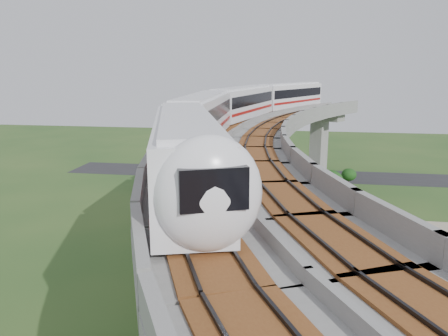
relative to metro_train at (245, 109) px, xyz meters
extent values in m
plane|color=#254A1D|center=(-0.55, -4.97, -12.31)|extent=(160.00, 160.00, 0.00)
cube|color=gray|center=(13.45, -6.97, -12.29)|extent=(18.00, 26.00, 0.04)
cube|color=#232326|center=(-0.55, 25.03, -12.29)|extent=(60.00, 8.00, 0.03)
cube|color=#99968E|center=(8.56, 26.82, -8.11)|extent=(2.86, 2.93, 8.40)
cube|color=#99968E|center=(8.56, 26.82, -3.31)|extent=(7.21, 5.74, 1.20)
cube|color=#99968E|center=(0.36, 5.45, -8.11)|extent=(2.35, 2.51, 8.40)
cube|color=#99968E|center=(0.36, 5.45, -3.31)|extent=(7.31, 3.58, 1.20)
cube|color=#99968E|center=(0.36, -15.39, -8.11)|extent=(2.35, 2.51, 8.40)
cube|color=#99968E|center=(0.36, -15.39, -3.31)|extent=(7.31, 3.58, 1.20)
cube|color=gray|center=(5.63, 21.57, -2.31)|extent=(16.42, 20.91, 0.80)
cube|color=gray|center=(1.78, 23.47, -1.41)|extent=(8.66, 17.08, 1.00)
cube|color=gray|center=(9.49, 19.66, -1.41)|extent=(8.66, 17.08, 1.00)
cube|color=brown|center=(3.66, 22.54, -1.85)|extent=(10.68, 18.08, 0.12)
cube|color=black|center=(3.66, 22.54, -1.73)|extent=(9.69, 17.59, 0.12)
cube|color=brown|center=(7.61, 20.59, -1.85)|extent=(10.68, 18.08, 0.12)
cube|color=black|center=(7.61, 20.59, -1.73)|extent=(9.69, 17.59, 0.12)
cube|color=gray|center=(0.14, 4.16, -2.31)|extent=(11.77, 20.03, 0.80)
cube|color=gray|center=(-4.11, 4.81, -1.41)|extent=(3.22, 18.71, 1.00)
cube|color=gray|center=(4.39, 3.50, -1.41)|extent=(3.22, 18.71, 1.00)
cube|color=brown|center=(-2.03, 4.49, -1.85)|extent=(5.44, 19.05, 0.12)
cube|color=black|center=(-2.03, 4.49, -1.73)|extent=(4.35, 18.88, 0.12)
cube|color=brown|center=(2.32, 3.82, -1.85)|extent=(5.44, 19.05, 0.12)
cube|color=black|center=(2.32, 3.82, -1.73)|extent=(4.35, 18.88, 0.12)
cube|color=gray|center=(0.14, -14.10, -2.31)|extent=(11.77, 20.03, 0.80)
cube|color=gray|center=(-4.11, -14.75, -1.41)|extent=(3.22, 18.71, 1.00)
cube|color=gray|center=(4.39, -13.44, -1.41)|extent=(3.22, 18.71, 1.00)
cube|color=brown|center=(-2.03, -14.43, -1.85)|extent=(5.44, 19.05, 0.12)
cube|color=black|center=(-2.03, -14.43, -1.73)|extent=(4.35, 18.88, 0.12)
cube|color=brown|center=(2.32, -13.76, -1.85)|extent=(5.44, 19.05, 0.12)
cube|color=black|center=(2.32, -13.76, -1.73)|extent=(4.35, 18.88, 0.12)
cube|color=gray|center=(5.63, -31.51, -2.31)|extent=(16.42, 20.91, 0.80)
cube|color=gray|center=(1.78, -33.41, -1.41)|extent=(8.66, 17.08, 1.00)
cube|color=brown|center=(3.66, -32.48, -1.85)|extent=(10.68, 18.08, 0.12)
cube|color=black|center=(3.66, -32.48, -1.73)|extent=(9.69, 17.59, 0.12)
cube|color=brown|center=(7.61, -30.54, -1.85)|extent=(10.68, 18.08, 0.12)
cube|color=black|center=(7.61, -30.54, -1.73)|extent=(9.69, 17.59, 0.12)
cube|color=white|center=(-0.34, -22.14, -0.07)|extent=(6.73, 15.16, 3.20)
cube|color=white|center=(-0.34, -22.14, 1.63)|extent=(6.01, 14.29, 0.22)
cube|color=black|center=(-0.34, -22.14, 0.38)|extent=(6.63, 14.60, 1.15)
cube|color=#9F130F|center=(-0.34, -22.14, -0.82)|extent=(6.63, 14.60, 0.30)
cube|color=black|center=(-0.34, -22.14, -1.53)|extent=(5.34, 12.78, 0.28)
cube|color=white|center=(-2.73, -6.76, -0.07)|extent=(3.13, 15.07, 3.20)
cube|color=white|center=(-2.73, -6.76, 1.63)|extent=(2.57, 14.31, 0.22)
cube|color=black|center=(-2.73, -6.76, 0.38)|extent=(3.17, 14.47, 1.15)
cube|color=#9F130F|center=(-2.73, -6.76, -0.82)|extent=(3.17, 14.47, 0.30)
cube|color=black|center=(-2.73, -6.76, -1.53)|extent=(2.27, 12.80, 0.28)
cube|color=white|center=(-1.23, 8.73, -0.07)|extent=(5.94, 15.23, 3.20)
cube|color=white|center=(-1.23, 8.73, 1.63)|extent=(5.24, 14.38, 0.22)
cube|color=black|center=(-1.23, 8.73, 0.38)|extent=(5.86, 14.65, 1.15)
cube|color=#9F130F|center=(-1.23, 8.73, -0.82)|extent=(5.86, 14.65, 0.30)
cube|color=black|center=(-1.23, 8.73, -1.53)|extent=(4.66, 12.86, 0.28)
cube|color=white|center=(4.07, 23.35, -0.07)|extent=(9.23, 14.58, 3.20)
cube|color=white|center=(4.07, 23.35, 1.63)|extent=(8.41, 13.67, 0.22)
cube|color=black|center=(4.07, 23.35, 0.38)|extent=(9.01, 14.08, 1.15)
cube|color=#9F130F|center=(4.07, 23.35, -0.82)|extent=(9.01, 14.08, 0.30)
cube|color=black|center=(4.07, 23.35, -1.53)|extent=(7.50, 12.22, 0.28)
ellipsoid|color=white|center=(2.07, -28.98, 0.08)|extent=(3.77, 2.96, 3.64)
cylinder|color=#2D382D|center=(11.70, 14.32, -11.56)|extent=(0.08, 0.08, 1.50)
cube|color=#2D382D|center=(10.82, 12.01, -11.56)|extent=(1.69, 4.77, 1.40)
cylinder|color=#2D382D|center=(10.07, 9.66, -11.56)|extent=(0.08, 0.08, 1.50)
cube|color=#2D382D|center=(9.42, 7.27, -11.56)|extent=(1.23, 4.91, 1.40)
cylinder|color=#2D382D|center=(8.89, 4.86, -11.56)|extent=(0.08, 0.08, 1.50)
cube|color=#2D382D|center=(8.48, 2.42, -11.56)|extent=(0.75, 4.99, 1.40)
cylinder|color=#2D382D|center=(8.18, -0.04, -11.56)|extent=(0.08, 0.08, 1.50)
cube|color=#2D382D|center=(8.00, -2.50, -11.56)|extent=(0.27, 5.04, 1.40)
cylinder|color=#2D382D|center=(7.95, -4.97, -11.56)|extent=(0.08, 0.08, 1.50)
cube|color=#2D382D|center=(8.00, -7.44, -11.56)|extent=(0.27, 5.04, 1.40)
cylinder|color=#2D382D|center=(8.18, -9.91, -11.56)|extent=(0.08, 0.08, 1.50)
cube|color=#2D382D|center=(8.48, -12.36, -11.56)|extent=(0.75, 4.99, 1.40)
cylinder|color=#2D382D|center=(8.89, -14.80, -11.56)|extent=(0.08, 0.08, 1.50)
cube|color=#2D382D|center=(9.42, -17.21, -11.56)|extent=(1.23, 4.91, 1.40)
cylinder|color=#382314|center=(12.37, 18.99, -11.70)|extent=(0.18, 0.18, 1.21)
ellipsoid|color=#1B3C13|center=(12.37, 18.99, -10.49)|extent=(2.02, 2.02, 1.72)
cylinder|color=#382314|center=(9.39, 12.67, -11.52)|extent=(0.18, 0.18, 1.58)
ellipsoid|color=#1B3C13|center=(9.39, 12.67, -9.81)|extent=(3.05, 3.05, 2.59)
cylinder|color=#382314|center=(8.02, 7.54, -11.60)|extent=(0.18, 0.18, 1.42)
ellipsoid|color=#1B3C13|center=(8.02, 7.54, -10.33)|extent=(1.86, 1.86, 1.58)
cylinder|color=#382314|center=(6.60, -0.03, -11.62)|extent=(0.18, 0.18, 1.37)
ellipsoid|color=#1B3C13|center=(6.60, -0.03, -10.29)|extent=(2.16, 2.16, 1.83)
cylinder|color=#382314|center=(5.51, -5.28, -11.54)|extent=(0.18, 0.18, 1.53)
ellipsoid|color=#1B3C13|center=(5.51, -5.28, -9.85)|extent=(3.11, 3.11, 2.64)
cylinder|color=#382314|center=(5.59, -10.42, -11.63)|extent=(0.18, 0.18, 1.36)
ellipsoid|color=#1B3C13|center=(5.59, -10.42, -10.25)|extent=(2.32, 2.32, 1.97)
ellipsoid|color=#1B3C13|center=(7.68, -19.48, -10.09)|extent=(2.24, 2.24, 1.90)
imported|color=white|center=(12.62, -9.86, -11.71)|extent=(2.43, 3.51, 1.11)
imported|color=#A82F0F|center=(17.47, -2.99, -11.69)|extent=(3.05, 3.56, 1.16)
imported|color=black|center=(15.88, -2.53, -11.66)|extent=(4.52, 3.53, 1.22)
camera|label=1|loc=(4.47, -41.30, 3.75)|focal=35.00mm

